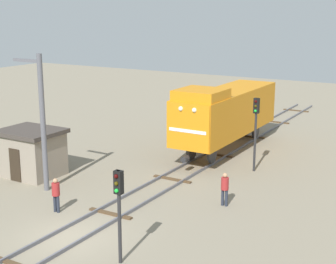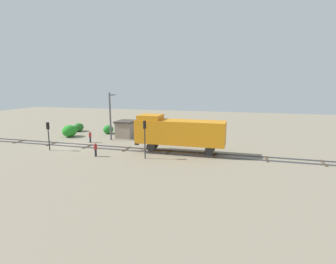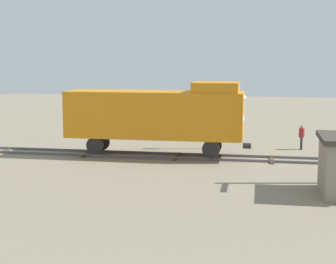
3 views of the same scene
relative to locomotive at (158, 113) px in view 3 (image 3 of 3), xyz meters
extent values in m
cube|color=#4C3823|center=(0.00, -7.12, -2.73)|extent=(2.40, 0.24, 0.09)
cube|color=#4C3823|center=(0.00, -1.26, -2.73)|extent=(2.40, 0.24, 0.09)
cube|color=#4C3823|center=(0.00, 4.61, -2.73)|extent=(2.40, 0.24, 0.09)
cube|color=#4C3823|center=(0.00, 10.47, -2.73)|extent=(2.40, 0.24, 0.09)
cube|color=orange|center=(0.00, 0.24, -0.06)|extent=(2.90, 11.00, 2.90)
cube|color=orange|center=(0.00, -3.66, 1.69)|extent=(2.75, 2.80, 0.60)
cube|color=orange|center=(0.00, -5.31, -0.06)|extent=(2.84, 0.10, 2.84)
cube|color=white|center=(0.00, -5.35, -0.26)|extent=(2.46, 0.06, 0.20)
sphere|color=white|center=(-0.45, -5.36, 1.04)|extent=(0.28, 0.28, 0.28)
sphere|color=white|center=(0.45, -5.36, 1.04)|extent=(0.28, 0.28, 0.28)
cylinder|color=#262628|center=(0.00, -5.61, -1.91)|extent=(0.36, 0.50, 0.36)
cylinder|color=#262628|center=(-0.72, -3.46, -2.06)|extent=(0.18, 1.10, 1.10)
cylinder|color=#262628|center=(0.72, -3.46, -2.06)|extent=(0.18, 1.10, 1.10)
cylinder|color=#262628|center=(-0.72, 3.94, -2.06)|extent=(0.18, 1.10, 1.10)
cylinder|color=#262628|center=(0.72, 3.94, -2.06)|extent=(0.18, 1.10, 1.10)
cylinder|color=#262628|center=(3.40, -3.19, -0.55)|extent=(0.14, 0.14, 4.45)
cube|color=black|center=(3.40, -3.19, 1.23)|extent=(0.32, 0.24, 0.90)
sphere|color=#390606|center=(3.40, -3.33, 1.50)|extent=(0.16, 0.16, 0.16)
sphere|color=#3C3306|center=(3.40, -3.33, 1.22)|extent=(0.16, 0.16, 0.16)
sphere|color=green|center=(3.40, -3.33, 0.94)|extent=(0.16, 0.16, 0.16)
cylinder|color=#262B38|center=(4.10, -9.20, -2.35)|extent=(0.15, 0.15, 0.85)
cylinder|color=#262B38|center=(4.30, -9.20, -2.35)|extent=(0.15, 0.15, 0.85)
cylinder|color=maroon|center=(4.20, -9.20, -1.61)|extent=(0.38, 0.38, 0.62)
sphere|color=tan|center=(4.20, -9.20, -1.19)|extent=(0.23, 0.23, 0.23)
camera|label=1|loc=(14.00, -31.24, 6.79)|focal=55.00mm
camera|label=2|loc=(31.16, 7.35, 5.77)|focal=28.00mm
camera|label=3|loc=(-31.59, -6.31, 3.48)|focal=55.00mm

